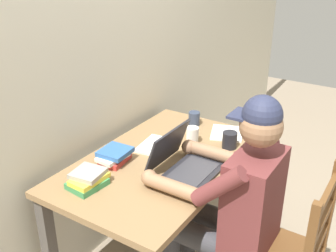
{
  "coord_description": "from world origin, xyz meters",
  "views": [
    {
      "loc": [
        -1.6,
        -1.06,
        1.81
      ],
      "look_at": [
        -0.02,
        -0.05,
        0.95
      ],
      "focal_mm": 42.87,
      "sensor_mm": 36.0,
      "label": 1
    }
  ],
  "objects_px": {
    "computer_mouse": "(214,151)",
    "coffee_mug_white": "(193,135)",
    "coffee_mug_spare": "(194,118)",
    "book_stack_main": "(88,180)",
    "coffee_mug_dark": "(230,140)",
    "book_stack_side": "(114,156)",
    "laptop": "(182,162)",
    "desk": "(162,175)",
    "seated_person": "(232,199)",
    "landscape_photo_print": "(158,147)"
  },
  "relations": [
    {
      "from": "computer_mouse",
      "to": "coffee_mug_white",
      "type": "bearing_deg",
      "value": 73.66
    },
    {
      "from": "desk",
      "to": "seated_person",
      "type": "xyz_separation_m",
      "value": [
        -0.07,
        -0.45,
        0.05
      ]
    },
    {
      "from": "book_stack_main",
      "to": "landscape_photo_print",
      "type": "bearing_deg",
      "value": -6.05
    },
    {
      "from": "computer_mouse",
      "to": "book_stack_main",
      "type": "relative_size",
      "value": 0.52
    },
    {
      "from": "desk",
      "to": "coffee_mug_spare",
      "type": "relative_size",
      "value": 11.19
    },
    {
      "from": "coffee_mug_dark",
      "to": "computer_mouse",
      "type": "bearing_deg",
      "value": 160.83
    },
    {
      "from": "seated_person",
      "to": "landscape_photo_print",
      "type": "xyz_separation_m",
      "value": [
        0.18,
        0.55,
        0.05
      ]
    },
    {
      "from": "desk",
      "to": "book_stack_main",
      "type": "height_order",
      "value": "book_stack_main"
    },
    {
      "from": "desk",
      "to": "book_stack_main",
      "type": "relative_size",
      "value": 6.49
    },
    {
      "from": "coffee_mug_spare",
      "to": "book_stack_side",
      "type": "xyz_separation_m",
      "value": [
        -0.66,
        0.12,
        -0.01
      ]
    },
    {
      "from": "computer_mouse",
      "to": "landscape_photo_print",
      "type": "height_order",
      "value": "computer_mouse"
    },
    {
      "from": "laptop",
      "to": "landscape_photo_print",
      "type": "xyz_separation_m",
      "value": [
        0.16,
        0.26,
        -0.05
      ]
    },
    {
      "from": "coffee_mug_white",
      "to": "coffee_mug_spare",
      "type": "height_order",
      "value": "coffee_mug_white"
    },
    {
      "from": "book_stack_main",
      "to": "laptop",
      "type": "bearing_deg",
      "value": -40.48
    },
    {
      "from": "computer_mouse",
      "to": "book_stack_side",
      "type": "distance_m",
      "value": 0.56
    },
    {
      "from": "coffee_mug_dark",
      "to": "landscape_photo_print",
      "type": "bearing_deg",
      "value": 121.7
    },
    {
      "from": "seated_person",
      "to": "book_stack_main",
      "type": "bearing_deg",
      "value": 119.85
    },
    {
      "from": "coffee_mug_white",
      "to": "book_stack_side",
      "type": "distance_m",
      "value": 0.49
    },
    {
      "from": "computer_mouse",
      "to": "book_stack_main",
      "type": "distance_m",
      "value": 0.73
    },
    {
      "from": "coffee_mug_spare",
      "to": "book_stack_main",
      "type": "xyz_separation_m",
      "value": [
        -0.91,
        0.08,
        -0.01
      ]
    },
    {
      "from": "seated_person",
      "to": "coffee_mug_spare",
      "type": "height_order",
      "value": "seated_person"
    },
    {
      "from": "landscape_photo_print",
      "to": "book_stack_main",
      "type": "bearing_deg",
      "value": 159.14
    },
    {
      "from": "laptop",
      "to": "coffee_mug_dark",
      "type": "distance_m",
      "value": 0.39
    },
    {
      "from": "coffee_mug_white",
      "to": "coffee_mug_spare",
      "type": "relative_size",
      "value": 1.0
    },
    {
      "from": "coffee_mug_white",
      "to": "landscape_photo_print",
      "type": "relative_size",
      "value": 0.85
    },
    {
      "from": "coffee_mug_white",
      "to": "coffee_mug_dark",
      "type": "bearing_deg",
      "value": -72.6
    },
    {
      "from": "laptop",
      "to": "coffee_mug_white",
      "type": "relative_size",
      "value": 2.99
    },
    {
      "from": "coffee_mug_dark",
      "to": "coffee_mug_spare",
      "type": "relative_size",
      "value": 1.11
    },
    {
      "from": "desk",
      "to": "coffee_mug_dark",
      "type": "xyz_separation_m",
      "value": [
        0.33,
        -0.25,
        0.15
      ]
    },
    {
      "from": "laptop",
      "to": "computer_mouse",
      "type": "height_order",
      "value": "laptop"
    },
    {
      "from": "laptop",
      "to": "desk",
      "type": "bearing_deg",
      "value": 71.78
    },
    {
      "from": "computer_mouse",
      "to": "coffee_mug_spare",
      "type": "distance_m",
      "value": 0.4
    },
    {
      "from": "computer_mouse",
      "to": "book_stack_side",
      "type": "relative_size",
      "value": 0.52
    },
    {
      "from": "desk",
      "to": "computer_mouse",
      "type": "height_order",
      "value": "computer_mouse"
    },
    {
      "from": "coffee_mug_white",
      "to": "coffee_mug_spare",
      "type": "bearing_deg",
      "value": 26.92
    },
    {
      "from": "desk",
      "to": "laptop",
      "type": "bearing_deg",
      "value": -108.22
    },
    {
      "from": "computer_mouse",
      "to": "book_stack_main",
      "type": "bearing_deg",
      "value": 149.77
    },
    {
      "from": "laptop",
      "to": "book_stack_side",
      "type": "relative_size",
      "value": 1.71
    },
    {
      "from": "seated_person",
      "to": "coffee_mug_dark",
      "type": "bearing_deg",
      "value": 26.95
    },
    {
      "from": "computer_mouse",
      "to": "laptop",
      "type": "bearing_deg",
      "value": 168.42
    },
    {
      "from": "coffee_mug_dark",
      "to": "laptop",
      "type": "bearing_deg",
      "value": 166.05
    },
    {
      "from": "desk",
      "to": "seated_person",
      "type": "height_order",
      "value": "seated_person"
    },
    {
      "from": "desk",
      "to": "book_stack_side",
      "type": "bearing_deg",
      "value": 130.11
    },
    {
      "from": "coffee_mug_dark",
      "to": "coffee_mug_spare",
      "type": "bearing_deg",
      "value": 62.94
    },
    {
      "from": "book_stack_main",
      "to": "book_stack_side",
      "type": "bearing_deg",
      "value": 9.64
    },
    {
      "from": "seated_person",
      "to": "book_stack_side",
      "type": "xyz_separation_m",
      "value": [
        -0.1,
        0.65,
        0.09
      ]
    },
    {
      "from": "coffee_mug_white",
      "to": "book_stack_side",
      "type": "xyz_separation_m",
      "value": [
        -0.43,
        0.24,
        -0.01
      ]
    },
    {
      "from": "coffee_mug_white",
      "to": "book_stack_main",
      "type": "xyz_separation_m",
      "value": [
        -0.68,
        0.2,
        -0.01
      ]
    },
    {
      "from": "coffee_mug_dark",
      "to": "book_stack_side",
      "type": "xyz_separation_m",
      "value": [
        -0.49,
        0.45,
        -0.01
      ]
    },
    {
      "from": "book_stack_side",
      "to": "landscape_photo_print",
      "type": "relative_size",
      "value": 1.48
    }
  ]
}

